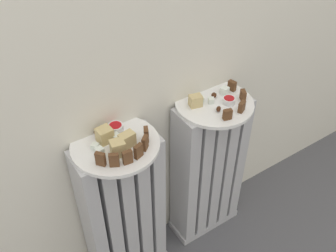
% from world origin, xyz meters
% --- Properties ---
extents(radiator_left, '(0.29, 0.12, 0.64)m').
position_xyz_m(radiator_left, '(-0.19, 0.28, 0.32)').
color(radiator_left, '#B2B2B7').
rests_on(radiator_left, ground_plane).
extents(radiator_right, '(0.29, 0.12, 0.64)m').
position_xyz_m(radiator_right, '(0.19, 0.28, 0.32)').
color(radiator_right, '#B2B2B7').
rests_on(radiator_right, ground_plane).
extents(plate_left, '(0.27, 0.27, 0.01)m').
position_xyz_m(plate_left, '(-0.19, 0.28, 0.65)').
color(plate_left, white).
rests_on(plate_left, radiator_left).
extents(plate_right, '(0.27, 0.27, 0.01)m').
position_xyz_m(plate_right, '(0.19, 0.28, 0.65)').
color(plate_right, white).
rests_on(plate_right, radiator_right).
extents(dark_cake_slice_left_0, '(0.03, 0.03, 0.04)m').
position_xyz_m(dark_cake_slice_left_0, '(-0.26, 0.22, 0.67)').
color(dark_cake_slice_left_0, '#56351E').
rests_on(dark_cake_slice_left_0, plate_left).
extents(dark_cake_slice_left_1, '(0.03, 0.02, 0.04)m').
position_xyz_m(dark_cake_slice_left_1, '(-0.23, 0.20, 0.67)').
color(dark_cake_slice_left_1, '#56351E').
rests_on(dark_cake_slice_left_1, plate_left).
extents(dark_cake_slice_left_2, '(0.03, 0.01, 0.04)m').
position_xyz_m(dark_cake_slice_left_2, '(-0.19, 0.19, 0.67)').
color(dark_cake_slice_left_2, '#56351E').
rests_on(dark_cake_slice_left_2, plate_left).
extents(dark_cake_slice_left_3, '(0.03, 0.02, 0.04)m').
position_xyz_m(dark_cake_slice_left_3, '(-0.16, 0.19, 0.67)').
color(dark_cake_slice_left_3, '#56351E').
rests_on(dark_cake_slice_left_3, plate_left).
extents(dark_cake_slice_left_4, '(0.03, 0.03, 0.04)m').
position_xyz_m(dark_cake_slice_left_4, '(-0.12, 0.21, 0.67)').
color(dark_cake_slice_left_4, '#56351E').
rests_on(dark_cake_slice_left_4, plate_left).
extents(dark_cake_slice_left_5, '(0.02, 0.03, 0.04)m').
position_xyz_m(dark_cake_slice_left_5, '(-0.10, 0.24, 0.67)').
color(dark_cake_slice_left_5, '#56351E').
rests_on(dark_cake_slice_left_5, plate_left).
extents(marble_cake_slice_left_0, '(0.05, 0.04, 0.05)m').
position_xyz_m(marble_cake_slice_left_0, '(-0.16, 0.25, 0.67)').
color(marble_cake_slice_left_0, tan).
rests_on(marble_cake_slice_left_0, plate_left).
extents(marble_cake_slice_left_1, '(0.05, 0.04, 0.05)m').
position_xyz_m(marble_cake_slice_left_1, '(-0.21, 0.30, 0.67)').
color(marble_cake_slice_left_1, tan).
rests_on(marble_cake_slice_left_1, plate_left).
extents(marble_cake_slice_left_2, '(0.05, 0.04, 0.05)m').
position_xyz_m(marble_cake_slice_left_2, '(-0.20, 0.23, 0.68)').
color(marble_cake_slice_left_2, tan).
rests_on(marble_cake_slice_left_2, plate_left).
extents(turkish_delight_left_0, '(0.03, 0.03, 0.02)m').
position_xyz_m(turkish_delight_left_0, '(-0.24, 0.26, 0.66)').
color(turkish_delight_left_0, white).
rests_on(turkish_delight_left_0, plate_left).
extents(turkish_delight_left_1, '(0.03, 0.03, 0.02)m').
position_xyz_m(turkish_delight_left_1, '(-0.25, 0.29, 0.66)').
color(turkish_delight_left_1, white).
rests_on(turkish_delight_left_1, plate_left).
extents(turkish_delight_left_2, '(0.03, 0.03, 0.02)m').
position_xyz_m(turkish_delight_left_2, '(-0.18, 0.29, 0.66)').
color(turkish_delight_left_2, white).
rests_on(turkish_delight_left_2, plate_left).
extents(medjool_date_left_0, '(0.03, 0.03, 0.02)m').
position_xyz_m(medjool_date_left_0, '(-0.13, 0.28, 0.66)').
color(medjool_date_left_0, '#3D1E0F').
rests_on(medjool_date_left_0, plate_left).
extents(medjool_date_left_1, '(0.03, 0.03, 0.02)m').
position_xyz_m(medjool_date_left_1, '(-0.21, 0.34, 0.66)').
color(medjool_date_left_1, '#3D1E0F').
rests_on(medjool_date_left_1, plate_left).
extents(jam_bowl_left, '(0.05, 0.05, 0.02)m').
position_xyz_m(jam_bowl_left, '(-0.16, 0.33, 0.66)').
color(jam_bowl_left, white).
rests_on(jam_bowl_left, plate_left).
extents(dark_cake_slice_right_0, '(0.03, 0.02, 0.04)m').
position_xyz_m(dark_cake_slice_right_0, '(0.16, 0.19, 0.67)').
color(dark_cake_slice_right_0, '#56351E').
rests_on(dark_cake_slice_right_0, plate_right).
extents(dark_cake_slice_right_1, '(0.03, 0.03, 0.04)m').
position_xyz_m(dark_cake_slice_right_1, '(0.23, 0.19, 0.67)').
color(dark_cake_slice_right_1, '#56351E').
rests_on(dark_cake_slice_right_1, plate_right).
extents(dark_cake_slice_right_2, '(0.03, 0.03, 0.04)m').
position_xyz_m(dark_cake_slice_right_2, '(0.27, 0.24, 0.67)').
color(dark_cake_slice_right_2, '#56351E').
rests_on(dark_cake_slice_right_2, plate_right).
extents(dark_cake_slice_right_3, '(0.02, 0.03, 0.04)m').
position_xyz_m(dark_cake_slice_right_3, '(0.28, 0.30, 0.67)').
color(dark_cake_slice_right_3, '#56351E').
rests_on(dark_cake_slice_right_3, plate_right).
extents(marble_cake_slice_right_0, '(0.05, 0.04, 0.04)m').
position_xyz_m(marble_cake_slice_right_0, '(0.12, 0.30, 0.67)').
color(marble_cake_slice_right_0, tan).
rests_on(marble_cake_slice_right_0, plate_right).
extents(turkish_delight_right_0, '(0.03, 0.03, 0.02)m').
position_xyz_m(turkish_delight_right_0, '(0.15, 0.31, 0.66)').
color(turkish_delight_right_0, white).
rests_on(turkish_delight_right_0, plate_right).
extents(turkish_delight_right_1, '(0.03, 0.03, 0.02)m').
position_xyz_m(turkish_delight_right_1, '(0.17, 0.28, 0.66)').
color(turkish_delight_right_1, white).
rests_on(turkish_delight_right_1, plate_right).
extents(turkish_delight_right_2, '(0.03, 0.03, 0.03)m').
position_xyz_m(turkish_delight_right_2, '(0.24, 0.30, 0.66)').
color(turkish_delight_right_2, white).
rests_on(turkish_delight_right_2, plate_right).
extents(medjool_date_right_0, '(0.03, 0.03, 0.01)m').
position_xyz_m(medjool_date_right_0, '(0.20, 0.30, 0.66)').
color(medjool_date_right_0, '#3D1E0F').
rests_on(medjool_date_right_0, plate_right).
extents(medjool_date_right_1, '(0.03, 0.03, 0.02)m').
position_xyz_m(medjool_date_right_1, '(0.17, 0.23, 0.66)').
color(medjool_date_right_1, '#3D1E0F').
rests_on(medjool_date_right_1, plate_right).
extents(jam_bowl_right, '(0.04, 0.04, 0.02)m').
position_xyz_m(jam_bowl_right, '(0.22, 0.25, 0.66)').
color(jam_bowl_right, white).
rests_on(jam_bowl_right, plate_right).
extents(fork, '(0.04, 0.09, 0.00)m').
position_xyz_m(fork, '(-0.19, 0.25, 0.65)').
color(fork, '#B7B7BC').
rests_on(fork, plate_left).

